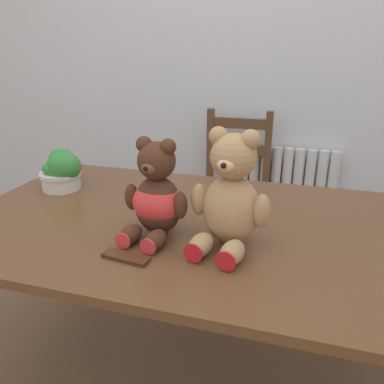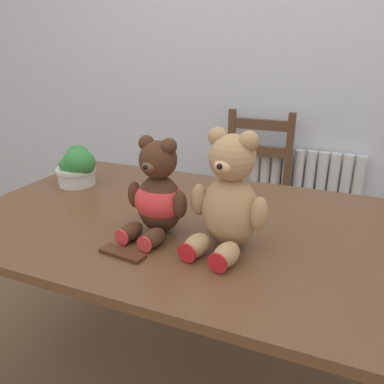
% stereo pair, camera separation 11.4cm
% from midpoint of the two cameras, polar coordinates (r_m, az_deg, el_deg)
% --- Properties ---
extents(wall_back, '(8.00, 0.04, 2.60)m').
position_cam_midpoint_polar(wall_back, '(2.38, 6.43, 20.09)').
color(wall_back, silver).
rests_on(wall_back, ground_plane).
extents(radiator, '(0.68, 0.10, 0.77)m').
position_cam_midpoint_polar(radiator, '(2.48, 11.72, -2.82)').
color(radiator, silver).
rests_on(radiator, ground_plane).
extents(dining_table, '(1.57, 0.97, 0.77)m').
position_cam_midpoint_polar(dining_table, '(1.36, -4.00, -7.51)').
color(dining_table, brown).
rests_on(dining_table, ground_plane).
extents(wooden_chair_behind, '(0.39, 0.45, 1.00)m').
position_cam_midpoint_polar(wooden_chair_behind, '(2.26, 4.68, -1.33)').
color(wooden_chair_behind, brown).
rests_on(wooden_chair_behind, ground_plane).
extents(teddy_bear_left, '(0.22, 0.24, 0.32)m').
position_cam_midpoint_polar(teddy_bear_left, '(1.19, -8.17, -0.83)').
color(teddy_bear_left, '#472819').
rests_on(teddy_bear_left, dining_table).
extents(teddy_bear_right, '(0.25, 0.27, 0.36)m').
position_cam_midpoint_polar(teddy_bear_right, '(1.10, 2.92, -0.87)').
color(teddy_bear_right, tan).
rests_on(teddy_bear_right, dining_table).
extents(potted_plant, '(0.19, 0.19, 0.17)m').
position_cam_midpoint_polar(potted_plant, '(1.69, -21.12, 3.08)').
color(potted_plant, beige).
rests_on(potted_plant, dining_table).
extents(chocolate_bar, '(0.15, 0.06, 0.01)m').
position_cam_midpoint_polar(chocolate_bar, '(1.11, -12.99, -9.72)').
color(chocolate_bar, '#472314').
rests_on(chocolate_bar, dining_table).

